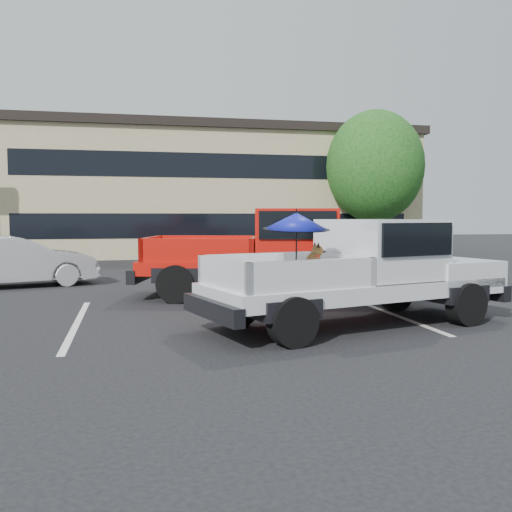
# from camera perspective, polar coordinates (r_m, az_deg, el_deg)

# --- Properties ---
(ground) EXTENTS (90.00, 90.00, 0.00)m
(ground) POSITION_cam_1_polar(r_m,az_deg,el_deg) (9.06, 0.80, -8.31)
(ground) COLOR black
(ground) RESTS_ON ground
(stripe_left) EXTENTS (0.12, 5.00, 0.01)m
(stripe_left) POSITION_cam_1_polar(r_m,az_deg,el_deg) (10.84, -17.48, -6.44)
(stripe_left) COLOR silver
(stripe_left) RESTS_ON ground
(stripe_right) EXTENTS (0.12, 5.00, 0.01)m
(stripe_right) POSITION_cam_1_polar(r_m,az_deg,el_deg) (11.91, 12.79, -5.42)
(stripe_right) COLOR silver
(stripe_right) RESTS_ON ground
(motel_building) EXTENTS (20.40, 8.40, 6.30)m
(motel_building) POSITION_cam_1_polar(r_m,az_deg,el_deg) (29.91, -4.70, 6.45)
(motel_building) COLOR tan
(motel_building) RESTS_ON ground
(tree_right) EXTENTS (4.46, 4.46, 6.78)m
(tree_right) POSITION_cam_1_polar(r_m,az_deg,el_deg) (27.07, 11.80, 8.76)
(tree_right) COLOR #332114
(tree_right) RESTS_ON ground
(tree_back) EXTENTS (4.68, 4.68, 7.11)m
(tree_back) POSITION_cam_1_polar(r_m,az_deg,el_deg) (33.68, 1.41, 8.25)
(tree_back) COLOR #332114
(tree_back) RESTS_ON ground
(silver_pickup) EXTENTS (6.01, 3.41, 2.06)m
(silver_pickup) POSITION_cam_1_polar(r_m,az_deg,el_deg) (10.37, 11.31, -0.95)
(silver_pickup) COLOR black
(silver_pickup) RESTS_ON ground
(red_pickup) EXTENTS (6.73, 3.79, 2.10)m
(red_pickup) POSITION_cam_1_polar(r_m,az_deg,el_deg) (13.53, 3.24, 0.69)
(red_pickup) COLOR black
(red_pickup) RESTS_ON ground
(silver_sedan) EXTENTS (4.42, 2.56, 1.38)m
(silver_sedan) POSITION_cam_1_polar(r_m,az_deg,el_deg) (16.90, -22.76, -0.52)
(silver_sedan) COLOR #B0B3B8
(silver_sedan) RESTS_ON ground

